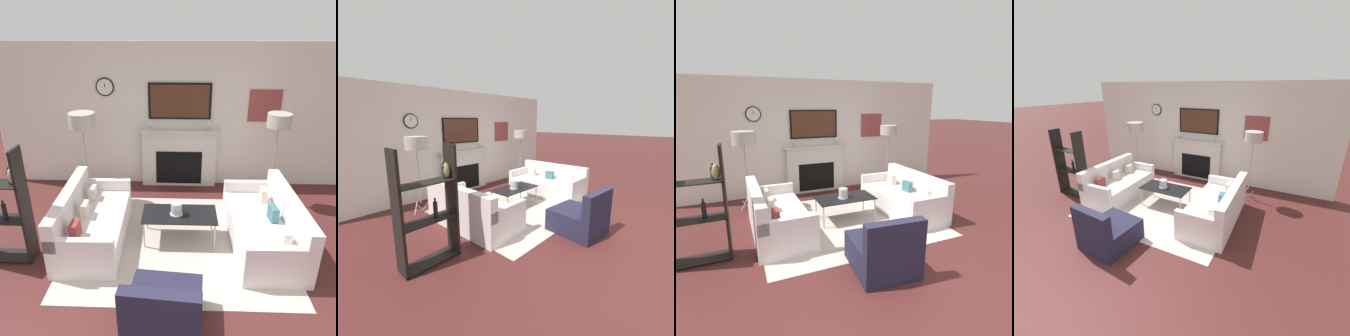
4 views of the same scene
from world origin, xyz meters
TOP-DOWN VIEW (x-y plane):
  - fireplace_wall at (0.00, 4.48)m, footprint 7.00×0.28m
  - area_rug at (0.00, 2.47)m, footprint 3.13×2.56m
  - couch_left at (-1.27, 2.47)m, footprint 0.90×1.77m
  - couch_right at (1.26, 2.48)m, footprint 0.90×1.88m
  - armchair at (-0.13, 0.92)m, footprint 0.83×0.88m
  - coffee_table at (0.02, 2.55)m, footprint 1.08×0.55m
  - hurricane_candle at (-0.02, 2.54)m, footprint 0.19×0.19m
  - floor_lamp_left at (-1.63, 3.72)m, footprint 0.44×0.44m
  - floor_lamp_right at (1.63, 3.72)m, footprint 0.39×0.39m

SIDE VIEW (x-z plane):
  - area_rug at x=0.00m, z-range 0.00..0.01m
  - armchair at x=-0.13m, z-range -0.15..0.66m
  - couch_right at x=1.26m, z-range -0.12..0.67m
  - couch_left at x=-1.27m, z-range -0.12..0.69m
  - coffee_table at x=0.02m, z-range 0.19..0.62m
  - hurricane_candle at x=-0.02m, z-range 0.42..0.61m
  - fireplace_wall at x=0.00m, z-range -0.12..2.58m
  - floor_lamp_left at x=-1.63m, z-range 0.65..2.28m
  - floor_lamp_right at x=1.63m, z-range 0.67..2.32m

